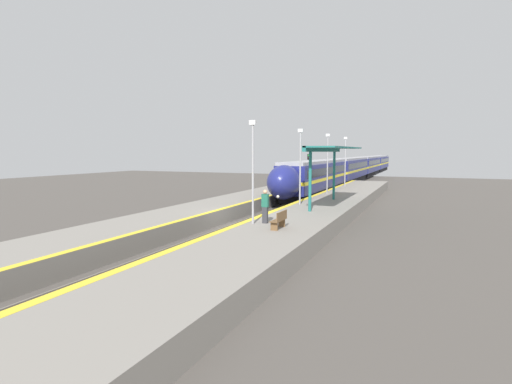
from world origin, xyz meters
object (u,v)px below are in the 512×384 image
Objects in this scene: lamppost_near at (253,165)px; train at (358,167)px; person_waiting at (265,206)px; lamppost_far at (328,160)px; lamppost_farthest at (345,158)px; platform_bench at (280,220)px; railway_signal at (308,169)px; lamppost_mid at (300,162)px.

train is at bearing 92.74° from lamppost_near.
lamppost_near reaches higher than person_waiting.
lamppost_far reaches higher than person_waiting.
lamppost_farthest is at bearing 90.00° from lamppost_far.
railway_signal reaches higher than platform_bench.
platform_bench is 0.27× the size of lamppost_far.
person_waiting is 28.39m from railway_signal.
lamppost_far is at bearing 90.00° from lamppost_near.
lamppost_near is at bearing 156.62° from platform_bench.
person_waiting is at bearing -86.60° from train.
lamppost_mid is at bearing -90.00° from lamppost_farthest.
railway_signal is (-2.56, -21.93, 0.55)m from train.
railway_signal is 28.69m from lamppost_near.
person_waiting is at bearing -86.12° from lamppost_mid.
lamppost_near is at bearing -80.03° from railway_signal.
railway_signal is at bearing 104.16° from lamppost_mid.
lamppost_near is at bearing -144.92° from person_waiting.
platform_bench is at bearing -42.97° from person_waiting.
person_waiting is 25.38m from lamppost_farthest.
train is 51.12m from platform_bench.
platform_bench is 26.65m from lamppost_farthest.
lamppost_farthest is (0.00, 25.67, 0.00)m from lamppost_near.
lamppost_far and lamppost_farthest have the same top height.
lamppost_mid is 17.11m from lamppost_farthest.
lamppost_far is at bearing -90.00° from lamppost_farthest.
platform_bench is 9.88m from lamppost_mid.
lamppost_far is (-0.55, 16.72, 2.18)m from person_waiting.
lamppost_far is at bearing 90.00° from lamppost_mid.
lamppost_mid and lamppost_far have the same top height.
lamppost_near is 17.11m from lamppost_far.
lamppost_far reaches higher than platform_bench.
train is at bearing 83.34° from railway_signal.
lamppost_mid is (-0.55, 8.17, 2.18)m from person_waiting.
train is at bearing 95.60° from lamppost_farthest.
lamppost_far is (0.00, 17.11, 0.00)m from lamppost_near.
lamppost_farthest is at bearing 93.92° from platform_bench.
railway_signal is 0.84× the size of lamppost_near.
lamppost_mid is at bearing 93.88° from person_waiting.
railway_signal is at bearing 101.21° from person_waiting.
railway_signal is 12.25m from lamppost_far.
lamppost_far is at bearing -65.94° from railway_signal.
lamppost_farthest is at bearing 90.00° from lamppost_mid.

